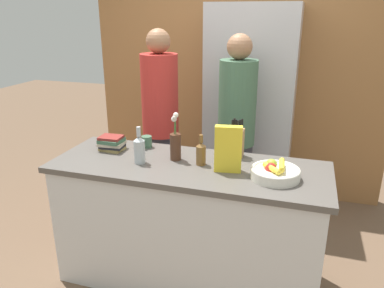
{
  "coord_description": "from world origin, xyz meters",
  "views": [
    {
      "loc": [
        0.72,
        -2.25,
        1.91
      ],
      "look_at": [
        0.0,
        0.09,
        1.04
      ],
      "focal_mm": 35.0,
      "sensor_mm": 36.0,
      "label": 1
    }
  ],
  "objects_px": {
    "fruit_bowl": "(275,172)",
    "knife_block": "(236,142)",
    "flower_vase": "(175,143)",
    "bottle_vinegar": "(201,153)",
    "cereal_box": "(228,149)",
    "book_stack": "(112,143)",
    "refrigerator": "(250,111)",
    "bottle_oil": "(139,149)",
    "person_in_blue": "(236,126)",
    "person_at_sink": "(160,118)",
    "coffee_mug": "(147,142)"
  },
  "relations": [
    {
      "from": "fruit_bowl",
      "to": "knife_block",
      "type": "relative_size",
      "value": 1.09
    },
    {
      "from": "flower_vase",
      "to": "bottle_vinegar",
      "type": "distance_m",
      "value": 0.2
    },
    {
      "from": "cereal_box",
      "to": "book_stack",
      "type": "xyz_separation_m",
      "value": [
        -0.91,
        0.13,
        -0.1
      ]
    },
    {
      "from": "refrigerator",
      "to": "cereal_box",
      "type": "height_order",
      "value": "refrigerator"
    },
    {
      "from": "fruit_bowl",
      "to": "flower_vase",
      "type": "xyz_separation_m",
      "value": [
        -0.7,
        0.11,
        0.08
      ]
    },
    {
      "from": "flower_vase",
      "to": "bottle_oil",
      "type": "bearing_deg",
      "value": -148.56
    },
    {
      "from": "fruit_bowl",
      "to": "bottle_vinegar",
      "type": "xyz_separation_m",
      "value": [
        -0.5,
        0.08,
        0.04
      ]
    },
    {
      "from": "fruit_bowl",
      "to": "cereal_box",
      "type": "height_order",
      "value": "cereal_box"
    },
    {
      "from": "bottle_vinegar",
      "to": "person_in_blue",
      "type": "xyz_separation_m",
      "value": [
        0.11,
        0.72,
        -0.01
      ]
    },
    {
      "from": "person_in_blue",
      "to": "bottle_oil",
      "type": "bearing_deg",
      "value": -102.14
    },
    {
      "from": "fruit_bowl",
      "to": "person_at_sink",
      "type": "height_order",
      "value": "person_at_sink"
    },
    {
      "from": "person_in_blue",
      "to": "fruit_bowl",
      "type": "bearing_deg",
      "value": -43.43
    },
    {
      "from": "fruit_bowl",
      "to": "book_stack",
      "type": "height_order",
      "value": "same"
    },
    {
      "from": "knife_block",
      "to": "coffee_mug",
      "type": "bearing_deg",
      "value": -178.93
    },
    {
      "from": "knife_block",
      "to": "book_stack",
      "type": "distance_m",
      "value": 0.93
    },
    {
      "from": "bottle_vinegar",
      "to": "fruit_bowl",
      "type": "bearing_deg",
      "value": -8.77
    },
    {
      "from": "cereal_box",
      "to": "person_at_sink",
      "type": "bearing_deg",
      "value": 134.71
    },
    {
      "from": "cereal_box",
      "to": "bottle_oil",
      "type": "relative_size",
      "value": 1.18
    },
    {
      "from": "knife_block",
      "to": "cereal_box",
      "type": "bearing_deg",
      "value": -90.37
    },
    {
      "from": "knife_block",
      "to": "person_in_blue",
      "type": "distance_m",
      "value": 0.51
    },
    {
      "from": "cereal_box",
      "to": "knife_block",
      "type": "bearing_deg",
      "value": 89.63
    },
    {
      "from": "coffee_mug",
      "to": "book_stack",
      "type": "xyz_separation_m",
      "value": [
        -0.22,
        -0.13,
        0.01
      ]
    },
    {
      "from": "refrigerator",
      "to": "coffee_mug",
      "type": "distance_m",
      "value": 1.26
    },
    {
      "from": "flower_vase",
      "to": "cereal_box",
      "type": "relative_size",
      "value": 1.12
    },
    {
      "from": "coffee_mug",
      "to": "person_in_blue",
      "type": "height_order",
      "value": "person_in_blue"
    },
    {
      "from": "coffee_mug",
      "to": "person_in_blue",
      "type": "relative_size",
      "value": 0.07
    },
    {
      "from": "cereal_box",
      "to": "coffee_mug",
      "type": "bearing_deg",
      "value": 158.85
    },
    {
      "from": "person_at_sink",
      "to": "coffee_mug",
      "type": "bearing_deg",
      "value": -106.74
    },
    {
      "from": "person_in_blue",
      "to": "person_at_sink",
      "type": "bearing_deg",
      "value": -160.88
    },
    {
      "from": "person_in_blue",
      "to": "flower_vase",
      "type": "bearing_deg",
      "value": -93.59
    },
    {
      "from": "coffee_mug",
      "to": "person_at_sink",
      "type": "relative_size",
      "value": 0.06
    },
    {
      "from": "person_in_blue",
      "to": "book_stack",
      "type": "bearing_deg",
      "value": -121.7
    },
    {
      "from": "cereal_box",
      "to": "book_stack",
      "type": "bearing_deg",
      "value": 171.74
    },
    {
      "from": "person_in_blue",
      "to": "refrigerator",
      "type": "bearing_deg",
      "value": 107.16
    },
    {
      "from": "cereal_box",
      "to": "book_stack",
      "type": "relative_size",
      "value": 1.59
    },
    {
      "from": "flower_vase",
      "to": "book_stack",
      "type": "relative_size",
      "value": 1.78
    },
    {
      "from": "cereal_box",
      "to": "bottle_vinegar",
      "type": "height_order",
      "value": "cereal_box"
    },
    {
      "from": "flower_vase",
      "to": "refrigerator",
      "type": "bearing_deg",
      "value": 75.25
    },
    {
      "from": "bottle_vinegar",
      "to": "person_at_sink",
      "type": "relative_size",
      "value": 0.12
    },
    {
      "from": "bottle_oil",
      "to": "bottle_vinegar",
      "type": "distance_m",
      "value": 0.42
    },
    {
      "from": "flower_vase",
      "to": "book_stack",
      "type": "xyz_separation_m",
      "value": [
        -0.52,
        0.04,
        -0.07
      ]
    },
    {
      "from": "coffee_mug",
      "to": "bottle_oil",
      "type": "bearing_deg",
      "value": -74.74
    },
    {
      "from": "flower_vase",
      "to": "cereal_box",
      "type": "height_order",
      "value": "flower_vase"
    },
    {
      "from": "refrigerator",
      "to": "knife_block",
      "type": "relative_size",
      "value": 7.09
    },
    {
      "from": "person_in_blue",
      "to": "coffee_mug",
      "type": "bearing_deg",
      "value": -119.32
    },
    {
      "from": "refrigerator",
      "to": "book_stack",
      "type": "relative_size",
      "value": 10.31
    },
    {
      "from": "bottle_oil",
      "to": "bottle_vinegar",
      "type": "xyz_separation_m",
      "value": [
        0.41,
        0.1,
        -0.02
      ]
    },
    {
      "from": "refrigerator",
      "to": "book_stack",
      "type": "distance_m",
      "value": 1.49
    },
    {
      "from": "cereal_box",
      "to": "person_at_sink",
      "type": "xyz_separation_m",
      "value": [
        -0.78,
        0.79,
        -0.07
      ]
    },
    {
      "from": "book_stack",
      "to": "person_at_sink",
      "type": "xyz_separation_m",
      "value": [
        0.13,
        0.66,
        0.03
      ]
    }
  ]
}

